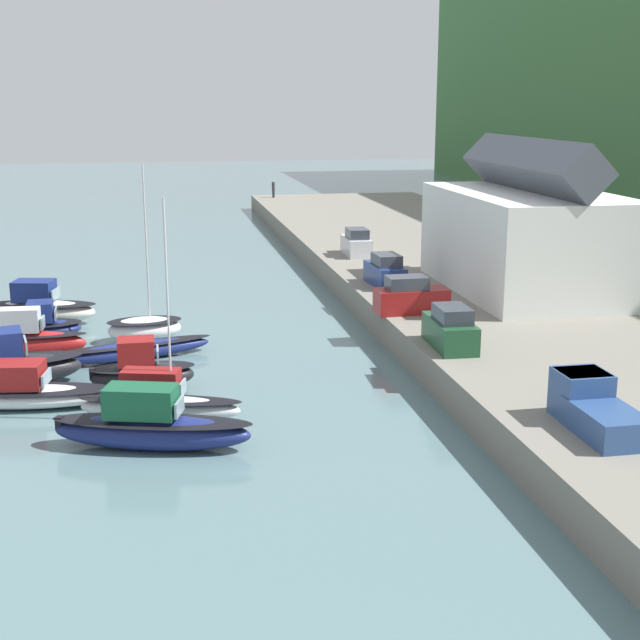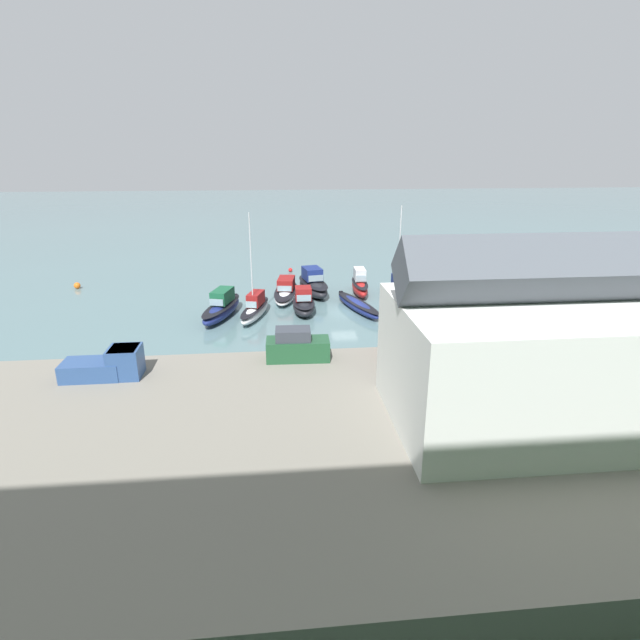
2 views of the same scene
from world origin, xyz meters
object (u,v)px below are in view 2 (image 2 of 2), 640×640
object	(u,v)px
moored_boat_3	(255,309)
parked_car_3	(522,342)
moored_boat_7	(360,285)
moored_boat_9	(286,291)
mooring_buoy_0	(77,286)
moored_boat_1	(358,305)
mooring_buoy_1	(290,270)
pickup_truck_0	(109,365)
moored_boat_5	(430,283)
moored_boat_8	(313,285)
parked_car_2	(297,346)
parked_car_1	(408,343)
moored_boat_4	(222,307)
moored_boat_6	(400,287)
moored_boat_0	(395,303)
moored_boat_2	(304,304)

from	to	relation	value
moored_boat_3	parked_car_3	size ratio (longest dim) A/B	2.32
moored_boat_7	moored_boat_9	world-z (taller)	moored_boat_7
mooring_buoy_0	moored_boat_3	bearing A→B (deg)	148.79
moored_boat_9	moored_boat_1	bearing A→B (deg)	151.37
moored_boat_3	mooring_buoy_1	size ratio (longest dim) A/B	18.74
moored_boat_1	pickup_truck_0	size ratio (longest dim) A/B	1.84
moored_boat_7	pickup_truck_0	distance (m)	30.49
moored_boat_5	mooring_buoy_1	bearing A→B (deg)	-24.37
moored_boat_8	parked_car_2	world-z (taller)	parked_car_2
mooring_buoy_1	mooring_buoy_0	bearing A→B (deg)	13.39
moored_boat_7	parked_car_1	size ratio (longest dim) A/B	1.55
moored_boat_4	moored_boat_7	xyz separation A→B (m)	(-14.43, -6.66, 0.09)
parked_car_1	moored_boat_5	bearing A→B (deg)	-112.49
moored_boat_3	moored_boat_6	bearing A→B (deg)	-141.84
moored_boat_8	moored_boat_9	size ratio (longest dim) A/B	0.89
moored_boat_5	moored_boat_1	bearing A→B (deg)	45.17
parked_car_3	parked_car_2	bearing A→B (deg)	-95.27
moored_boat_9	pickup_truck_0	world-z (taller)	pickup_truck_0
moored_boat_0	mooring_buoy_1	bearing A→B (deg)	-67.55
mooring_buoy_0	moored_boat_8	bearing A→B (deg)	169.28
moored_boat_1	moored_boat_4	world-z (taller)	moored_boat_4
moored_boat_5	parked_car_2	size ratio (longest dim) A/B	1.74
moored_boat_6	mooring_buoy_0	size ratio (longest dim) A/B	6.00
mooring_buoy_1	moored_boat_6	bearing A→B (deg)	134.28
parked_car_2	parked_car_3	distance (m)	15.43
moored_boat_5	moored_boat_0	bearing A→B (deg)	61.74
moored_boat_8	moored_boat_9	bearing A→B (deg)	9.49
moored_boat_0	parked_car_1	size ratio (longest dim) A/B	2.43
moored_boat_7	mooring_buoy_0	size ratio (longest dim) A/B	9.07
parked_car_1	parked_car_2	world-z (taller)	same
moored_boat_5	mooring_buoy_1	distance (m)	18.91
moored_boat_1	parked_car_1	bearing A→B (deg)	76.25
moored_boat_0	moored_boat_9	xyz separation A→B (m)	(10.59, -5.70, -0.05)
mooring_buoy_0	mooring_buoy_1	bearing A→B (deg)	-166.61
parked_car_1	parked_car_3	size ratio (longest dim) A/B	0.99
moored_boat_2	moored_boat_7	xyz separation A→B (m)	(-6.63, -6.27, 0.11)
parked_car_3	mooring_buoy_0	xyz separation A→B (m)	(39.22, -27.71, -2.32)
moored_boat_6	parked_car_1	distance (m)	21.81
moored_boat_0	moored_boat_5	size ratio (longest dim) A/B	1.39
moored_boat_2	moored_boat_9	world-z (taller)	moored_boat_2
moored_boat_0	mooring_buoy_0	size ratio (longest dim) A/B	14.19
moored_boat_6	parked_car_1	bearing A→B (deg)	74.62
moored_boat_7	pickup_truck_0	bearing A→B (deg)	52.15
moored_boat_4	parked_car_2	size ratio (longest dim) A/B	2.00
mooring_buoy_1	moored_boat_5	bearing A→B (deg)	143.39
moored_boat_1	parked_car_3	world-z (taller)	parked_car_3
moored_boat_2	parked_car_2	world-z (taller)	parked_car_2
moored_boat_2	moored_boat_7	distance (m)	9.13
moored_boat_6	mooring_buoy_0	world-z (taller)	moored_boat_6
moored_boat_9	mooring_buoy_0	size ratio (longest dim) A/B	12.21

